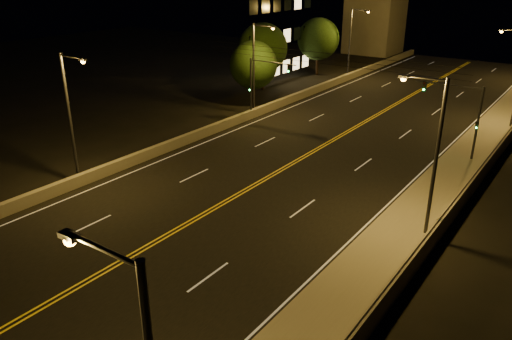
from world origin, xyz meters
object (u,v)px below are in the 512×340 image
Objects in this scene: streetlight_6 at (352,39)px; traffic_signal_right at (465,113)px; streetlight_1 at (432,149)px; tree_0 at (253,65)px; tree_2 at (318,39)px; streetlight_5 at (256,64)px; tree_1 at (263,48)px; traffic_signal_left at (260,81)px; streetlight_4 at (71,111)px.

streetlight_6 is 1.51× the size of traffic_signal_right.
streetlight_1 is 1.51× the size of traffic_signal_right.
tree_2 is (-2.27, 18.06, 0.51)m from tree_0.
streetlight_5 is at bearing -90.00° from streetlight_6.
streetlight_1 is at bearing -36.07° from tree_0.
streetlight_6 is at bearing 63.82° from tree_1.
streetlight_6 is 1.13× the size of tree_1.
streetlight_6 reaches higher than tree_1.
streetlight_6 reaches higher than traffic_signal_right.
tree_2 is at bearing 102.78° from streetlight_5.
tree_1 is at bearing 116.99° from tree_0.
tree_0 is at bearing 129.26° from streetlight_5.
streetlight_1 reaches higher than traffic_signal_right.
tree_0 reaches higher than traffic_signal_right.
streetlight_6 is at bearing 131.56° from traffic_signal_right.
tree_2 reaches higher than traffic_signal_right.
traffic_signal_right is at bearing -41.90° from tree_2.
traffic_signal_left is 0.77× the size of tree_2.
tree_2 reaches higher than tree_0.
tree_0 is at bearing 96.04° from streetlight_4.
tree_1 is at bearing 138.71° from streetlight_1.
streetlight_4 is 1.00× the size of streetlight_6.
tree_2 is at bearing 138.10° from traffic_signal_right.
streetlight_4 is at bearing -83.96° from tree_0.
streetlight_6 is at bearing 90.00° from streetlight_5.
tree_1 is at bearing -116.18° from streetlight_6.
streetlight_1 is at bearing -59.09° from streetlight_6.
traffic_signal_left is (1.14, -22.44, -1.42)m from streetlight_6.
streetlight_6 is at bearing 82.16° from tree_0.
traffic_signal_left is at bearing -75.00° from tree_2.
streetlight_1 is 29.65m from tree_0.
traffic_signal_right is 0.87× the size of tree_0.
streetlight_1 is 1.13× the size of tree_1.
tree_0 is (-23.96, 17.45, -0.88)m from streetlight_1.
streetlight_6 is 1.51× the size of traffic_signal_left.
traffic_signal_right is (19.89, 19.78, -1.42)m from streetlight_4.
traffic_signal_right is 27.84m from tree_1.
streetlight_6 is 18.53m from tree_0.
streetlight_5 is at bearing 138.56° from traffic_signal_left.
tree_0 is 0.89× the size of tree_2.
traffic_signal_right is 33.19m from tree_2.
streetlight_4 is at bearing -93.30° from traffic_signal_left.
traffic_signal_right is 18.75m from traffic_signal_left.
streetlight_4 and streetlight_6 have the same top height.
streetlight_4 is (-21.43, -6.42, 0.00)m from streetlight_1.
streetlight_4 is 19.86m from traffic_signal_left.
tree_1 is at bearing 100.87° from streetlight_4.
traffic_signal_left is 0.87× the size of tree_0.
traffic_signal_left is at bearing 86.70° from streetlight_4.
tree_2 is (-4.80, 41.93, -0.37)m from streetlight_4.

